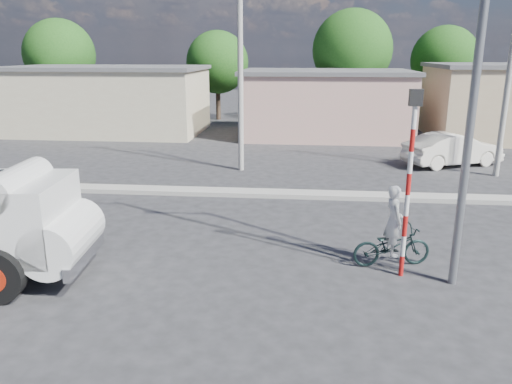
# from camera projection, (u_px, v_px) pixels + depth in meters

# --- Properties ---
(ground_plane) EXTENTS (120.00, 120.00, 0.00)m
(ground_plane) POSITION_uv_depth(u_px,v_px,m) (261.00, 299.00, 10.75)
(ground_plane) COLOR #29292B
(ground_plane) RESTS_ON ground
(median) EXTENTS (40.00, 0.80, 0.16)m
(median) POSITION_uv_depth(u_px,v_px,m) (281.00, 194.00, 18.38)
(median) COLOR #99968E
(median) RESTS_ON ground
(bicycle) EXTENTS (2.04, 1.08, 1.02)m
(bicycle) POSITION_uv_depth(u_px,v_px,m) (392.00, 246.00, 12.30)
(bicycle) COLOR black
(bicycle) RESTS_ON ground
(cyclist) EXTENTS (0.55, 0.72, 1.76)m
(cyclist) POSITION_uv_depth(u_px,v_px,m) (393.00, 232.00, 12.20)
(cyclist) COLOR white
(cyclist) RESTS_ON ground
(car_cream) EXTENTS (4.85, 3.34, 1.52)m
(car_cream) POSITION_uv_depth(u_px,v_px,m) (453.00, 149.00, 23.11)
(car_cream) COLOR white
(car_cream) RESTS_ON ground
(traffic_pole) EXTENTS (0.28, 0.18, 4.36)m
(traffic_pole) POSITION_uv_depth(u_px,v_px,m) (410.00, 169.00, 11.17)
(traffic_pole) COLOR red
(traffic_pole) RESTS_ON ground
(streetlight) EXTENTS (2.34, 0.22, 9.00)m
(streetlight) POSITION_uv_depth(u_px,v_px,m) (470.00, 60.00, 10.14)
(streetlight) COLOR slate
(streetlight) RESTS_ON ground
(building_row) EXTENTS (37.80, 7.30, 4.44)m
(building_row) POSITION_uv_depth(u_px,v_px,m) (311.00, 101.00, 31.12)
(building_row) COLOR #C6B696
(building_row) RESTS_ON ground
(tree_row) EXTENTS (34.13, 7.32, 8.10)m
(tree_row) POSITION_uv_depth(u_px,v_px,m) (266.00, 56.00, 37.05)
(tree_row) COLOR #38281E
(tree_row) RESTS_ON ground
(utility_poles) EXTENTS (35.40, 0.24, 8.00)m
(utility_poles) POSITION_uv_depth(u_px,v_px,m) (365.00, 78.00, 20.81)
(utility_poles) COLOR #99968E
(utility_poles) RESTS_ON ground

